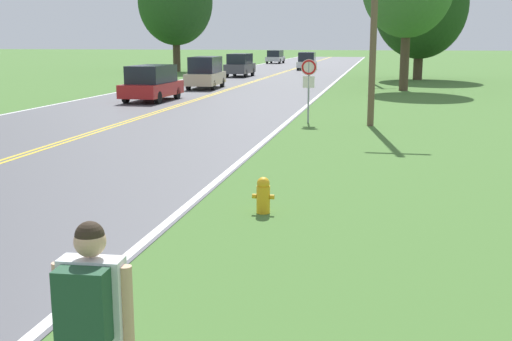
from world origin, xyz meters
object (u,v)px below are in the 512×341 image
(car_red_van_approaching, at_px, (152,83))
(car_silver_van_distant, at_px, (275,57))
(fire_hydrant, at_px, (263,195))
(car_champagne_van_mid_near, at_px, (206,72))
(car_dark_grey_van_mid_far, at_px, (240,65))
(car_white_van_receding, at_px, (307,61))
(tree_behind_sign, at_px, (175,2))
(hitchhiker_person, at_px, (92,315))
(tree_mid_treeline, at_px, (421,5))
(traffic_sign, at_px, (309,75))

(car_red_van_approaching, xyz_separation_m, car_silver_van_distant, (-2.65, 54.41, -0.03))
(fire_hydrant, relative_size, car_champagne_van_mid_near, 0.14)
(car_dark_grey_van_mid_far, distance_m, car_white_van_receding, 14.40)
(car_dark_grey_van_mid_far, bearing_deg, tree_behind_sign, 47.93)
(hitchhiker_person, distance_m, car_champagne_van_mid_near, 37.56)
(car_white_van_receding, bearing_deg, fire_hydrant, 3.53)
(tree_mid_treeline, height_order, car_red_van_approaching, tree_mid_treeline)
(tree_mid_treeline, bearing_deg, car_silver_van_distant, 117.31)
(car_champagne_van_mid_near, bearing_deg, traffic_sign, -155.05)
(car_dark_grey_van_mid_far, distance_m, car_silver_van_distant, 31.64)
(car_silver_van_distant, bearing_deg, traffic_sign, -166.88)
(car_champagne_van_mid_near, bearing_deg, fire_hydrant, -165.28)
(car_red_van_approaching, xyz_separation_m, car_dark_grey_van_mid_far, (-0.45, 22.85, 0.06))
(tree_behind_sign, distance_m, car_silver_van_distant, 25.26)
(tree_behind_sign, bearing_deg, car_champagne_van_mid_near, -67.36)
(hitchhiker_person, distance_m, car_red_van_approaching, 29.14)
(traffic_sign, relative_size, car_dark_grey_van_mid_far, 0.56)
(car_red_van_approaching, distance_m, car_silver_van_distant, 54.48)
(hitchhiker_person, xyz_separation_m, car_silver_van_distant, (-12.33, 81.89, -0.20))
(car_dark_grey_van_mid_far, height_order, car_silver_van_distant, car_dark_grey_van_mid_far)
(car_dark_grey_van_mid_far, bearing_deg, car_silver_van_distant, 5.20)
(tree_mid_treeline, relative_size, car_dark_grey_van_mid_far, 2.31)
(fire_hydrant, bearing_deg, car_silver_van_distant, 99.34)
(hitchhiker_person, bearing_deg, car_champagne_van_mid_near, 11.29)
(tree_behind_sign, bearing_deg, hitchhiker_person, -72.48)
(tree_mid_treeline, height_order, car_white_van_receding, tree_mid_treeline)
(car_white_van_receding, bearing_deg, tree_mid_treeline, 32.64)
(traffic_sign, distance_m, tree_behind_sign, 42.14)
(hitchhiker_person, distance_m, tree_mid_treeline, 49.39)
(traffic_sign, distance_m, car_dark_grey_van_mid_far, 31.68)
(tree_mid_treeline, xyz_separation_m, car_silver_van_distant, (-17.02, 32.95, -4.87))
(car_white_van_receding, height_order, car_silver_van_distant, car_white_van_receding)
(hitchhiker_person, height_order, tree_behind_sign, tree_behind_sign)
(traffic_sign, relative_size, tree_behind_sign, 0.22)
(tree_behind_sign, bearing_deg, tree_mid_treeline, -21.60)
(tree_mid_treeline, distance_m, car_silver_van_distant, 37.40)
(fire_hydrant, relative_size, tree_behind_sign, 0.06)
(tree_behind_sign, xyz_separation_m, car_red_van_approaching, (8.65, -30.58, -5.81))
(fire_hydrant, height_order, car_dark_grey_van_mid_far, car_dark_grey_van_mid_far)
(tree_behind_sign, height_order, car_silver_van_distant, tree_behind_sign)
(hitchhiker_person, bearing_deg, car_white_van_receding, 2.27)
(car_champagne_van_mid_near, xyz_separation_m, car_white_van_receding, (3.34, 27.72, -0.10))
(fire_hydrant, height_order, car_white_van_receding, car_white_van_receding)
(tree_mid_treeline, bearing_deg, fire_hydrant, -96.41)
(car_dark_grey_van_mid_far, bearing_deg, car_red_van_approaching, -177.65)
(car_red_van_approaching, bearing_deg, car_dark_grey_van_mid_far, 2.47)
(car_silver_van_distant, bearing_deg, tree_mid_treeline, -150.21)
(car_dark_grey_van_mid_far, bearing_deg, traffic_sign, -161.48)
(tree_mid_treeline, bearing_deg, traffic_sign, -100.60)
(car_champagne_van_mid_near, bearing_deg, car_white_van_receding, -9.71)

